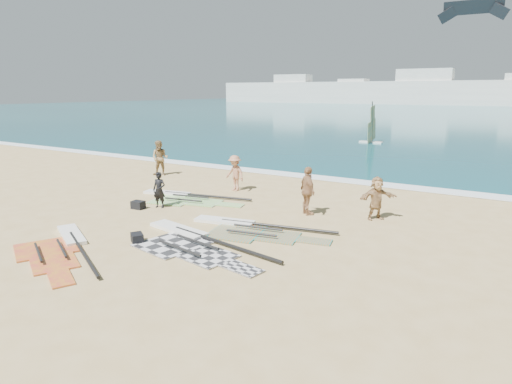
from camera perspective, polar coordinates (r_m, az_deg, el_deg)
The scene contains 17 objects.
ground at distance 13.45m, azimuth -8.03°, elevation -7.66°, with size 300.00×300.00×0.00m, color tan.
sea at distance 142.02m, azimuth 28.05°, elevation 9.90°, with size 300.00×240.00×0.06m, color #0C4455.
surf_line at distance 23.90m, azimuth 10.71°, elevation 1.56°, with size 300.00×1.20×0.04m, color white.
far_town at distance 161.46m, azimuth 22.94°, elevation 12.24°, with size 160.00×8.00×12.00m.
rig_grey at distance 14.08m, azimuth -8.85°, elevation -6.49°, with size 5.80×2.80×0.20m.
rig_green at distance 19.77m, azimuth -9.75°, elevation -0.72°, with size 5.47×2.64×0.20m.
rig_orange at distance 15.17m, azimuth -1.23°, elevation -4.86°, with size 5.44×2.60×0.20m.
rig_red at distance 14.73m, azimuth -24.43°, elevation -6.67°, with size 4.77×3.55×0.20m.
gear_bag_near at distance 18.44m, azimuth -15.44°, elevation -1.67°, with size 0.52×0.38×0.33m, color black.
gear_bag_far at distance 14.42m, azimuth -15.57°, elevation -5.93°, with size 0.50×0.35×0.30m, color black.
person_wetsuit at distance 18.27m, azimuth -12.78°, elevation 0.26°, with size 0.55×0.36×1.51m, color black.
beachgoer_left at distance 25.31m, azimuth -12.68°, elevation 4.44°, with size 0.98×0.76×2.02m, color #97784D.
beachgoer_mid at distance 20.88m, azimuth -2.83°, elevation 2.53°, with size 1.13×0.65×1.75m, color tan.
beachgoer_back at distance 16.88m, azimuth 6.89°, elevation 0.15°, with size 1.13×0.47×1.93m, color #A3744C.
beachgoer_right at distance 16.80m, azimuth 15.77°, elevation -0.79°, with size 1.54×0.49×1.66m, color tan.
windsurfer_left at distance 41.65m, azimuth 15.16°, elevation 7.92°, with size 2.13×2.60×3.88m.
kitesurf_kite at distance 60.10m, azimuth 26.97°, elevation 20.94°, with size 7.73×1.00×2.48m.
Camera 1 is at (7.96, -9.71, 4.79)m, focal length 30.00 mm.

